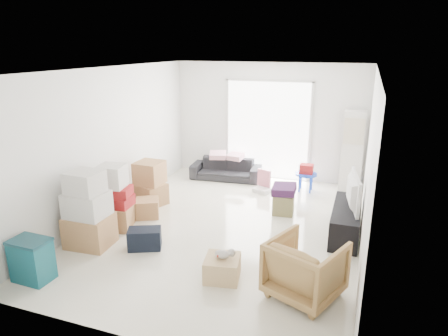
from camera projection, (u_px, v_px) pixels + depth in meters
room_shell at (226, 152)px, 6.63m from camera, size 4.98×6.48×3.18m
sliding_door at (267, 126)px, 9.35m from camera, size 2.10×0.04×2.33m
ac_tower at (352, 152)px, 8.54m from camera, size 0.45×0.30×1.75m
tv_console at (346, 221)px, 6.67m from camera, size 0.44×1.48×0.49m
television at (348, 203)px, 6.58m from camera, size 0.71×1.06×0.13m
sofa at (226, 166)px, 9.46m from camera, size 1.68×0.62×0.64m
pillow_left at (218, 149)px, 9.42m from camera, size 0.50×0.44×0.13m
pillow_right at (236, 151)px, 9.32m from camera, size 0.35×0.30×0.11m
armchair at (306, 266)px, 4.97m from camera, size 1.05×1.02×0.84m
storage_bins at (32, 260)px, 5.35m from camera, size 0.53×0.38×0.60m
box_stack_a at (88, 213)px, 6.22m from camera, size 0.71×0.60×1.23m
box_stack_b at (114, 201)px, 6.86m from camera, size 0.69×0.69×1.13m
box_stack_c at (150, 184)px, 7.93m from camera, size 0.72×0.67×0.87m
loose_box at (147, 208)px, 7.40m from camera, size 0.55×0.55×0.34m
duffel_bag at (145, 239)px, 6.23m from camera, size 0.58×0.48×0.32m
ottoman at (283, 204)px, 7.53m from camera, size 0.41×0.41×0.38m
blanket at (284, 191)px, 7.45m from camera, size 0.43×0.43×0.14m
kids_table at (306, 172)px, 8.63m from camera, size 0.47×0.47×0.61m
toy_walker at (263, 186)px, 8.70m from camera, size 0.44×0.42×0.47m
wood_crate at (222, 268)px, 5.43m from camera, size 0.54×0.54×0.31m
plush_bunny at (225, 254)px, 5.36m from camera, size 0.28×0.16×0.14m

